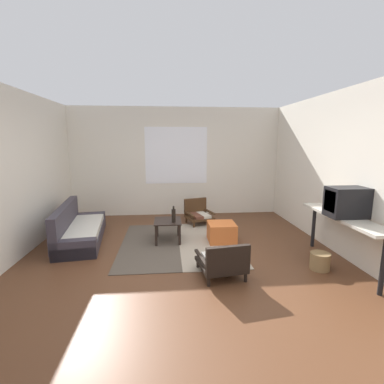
{
  "coord_description": "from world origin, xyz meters",
  "views": [
    {
      "loc": [
        -0.24,
        -4.03,
        1.86
      ],
      "look_at": [
        0.2,
        0.8,
        0.98
      ],
      "focal_mm": 26.04,
      "sensor_mm": 36.0,
      "label": 1
    }
  ],
  "objects_px": {
    "armchair_by_window": "(198,213)",
    "crt_television": "(348,202)",
    "glass_bottle": "(174,215)",
    "ottoman_orange": "(222,232)",
    "console_shelf": "(344,221)",
    "armchair_striped_foreground": "(223,262)",
    "wicker_basket": "(320,261)",
    "couch": "(78,230)",
    "coffee_table": "(168,225)",
    "clay_vase": "(332,202)"
  },
  "relations": [
    {
      "from": "armchair_striped_foreground",
      "to": "wicker_basket",
      "type": "relative_size",
      "value": 2.55
    },
    {
      "from": "armchair_by_window",
      "to": "clay_vase",
      "type": "height_order",
      "value": "clay_vase"
    },
    {
      "from": "coffee_table",
      "to": "wicker_basket",
      "type": "relative_size",
      "value": 2.04
    },
    {
      "from": "wicker_basket",
      "to": "glass_bottle",
      "type": "bearing_deg",
      "value": 149.06
    },
    {
      "from": "armchair_by_window",
      "to": "armchair_striped_foreground",
      "type": "xyz_separation_m",
      "value": [
        0.05,
        -2.63,
        -0.01
      ]
    },
    {
      "from": "armchair_by_window",
      "to": "wicker_basket",
      "type": "distance_m",
      "value": 2.95
    },
    {
      "from": "coffee_table",
      "to": "armchair_striped_foreground",
      "type": "distance_m",
      "value": 1.68
    },
    {
      "from": "armchair_striped_foreground",
      "to": "glass_bottle",
      "type": "bearing_deg",
      "value": 114.89
    },
    {
      "from": "ottoman_orange",
      "to": "clay_vase",
      "type": "xyz_separation_m",
      "value": [
        1.58,
        -0.87,
        0.73
      ]
    },
    {
      "from": "couch",
      "to": "console_shelf",
      "type": "height_order",
      "value": "console_shelf"
    },
    {
      "from": "couch",
      "to": "console_shelf",
      "type": "xyz_separation_m",
      "value": [
        4.27,
        -1.48,
        0.49
      ]
    },
    {
      "from": "ottoman_orange",
      "to": "couch",
      "type": "bearing_deg",
      "value": 174.33
    },
    {
      "from": "coffee_table",
      "to": "console_shelf",
      "type": "bearing_deg",
      "value": -26.98
    },
    {
      "from": "ottoman_orange",
      "to": "crt_television",
      "type": "relative_size",
      "value": 0.9
    },
    {
      "from": "couch",
      "to": "clay_vase",
      "type": "height_order",
      "value": "clay_vase"
    },
    {
      "from": "console_shelf",
      "to": "armchair_striped_foreground",
      "type": "bearing_deg",
      "value": -174.35
    },
    {
      "from": "coffee_table",
      "to": "armchair_by_window",
      "type": "relative_size",
      "value": 0.84
    },
    {
      "from": "ottoman_orange",
      "to": "wicker_basket",
      "type": "height_order",
      "value": "ottoman_orange"
    },
    {
      "from": "armchair_by_window",
      "to": "glass_bottle",
      "type": "distance_m",
      "value": 1.41
    },
    {
      "from": "console_shelf",
      "to": "glass_bottle",
      "type": "height_order",
      "value": "console_shelf"
    },
    {
      "from": "clay_vase",
      "to": "glass_bottle",
      "type": "bearing_deg",
      "value": 160.92
    },
    {
      "from": "coffee_table",
      "to": "crt_television",
      "type": "bearing_deg",
      "value": -27.79
    },
    {
      "from": "coffee_table",
      "to": "clay_vase",
      "type": "xyz_separation_m",
      "value": [
        2.59,
        -0.98,
        0.59
      ]
    },
    {
      "from": "crt_television",
      "to": "coffee_table",
      "type": "bearing_deg",
      "value": 152.21
    },
    {
      "from": "ottoman_orange",
      "to": "glass_bottle",
      "type": "height_order",
      "value": "glass_bottle"
    },
    {
      "from": "console_shelf",
      "to": "clay_vase",
      "type": "height_order",
      "value": "clay_vase"
    },
    {
      "from": "armchair_striped_foreground",
      "to": "clay_vase",
      "type": "distance_m",
      "value": 2.03
    },
    {
      "from": "glass_bottle",
      "to": "armchair_striped_foreground",
      "type": "bearing_deg",
      "value": -65.11
    },
    {
      "from": "armchair_by_window",
      "to": "crt_television",
      "type": "relative_size",
      "value": 1.22
    },
    {
      "from": "glass_bottle",
      "to": "ottoman_orange",
      "type": "bearing_deg",
      "value": 1.01
    },
    {
      "from": "crt_television",
      "to": "clay_vase",
      "type": "xyz_separation_m",
      "value": [
        0.0,
        0.38,
        -0.09
      ]
    },
    {
      "from": "armchair_striped_foreground",
      "to": "glass_bottle",
      "type": "height_order",
      "value": "glass_bottle"
    },
    {
      "from": "armchair_by_window",
      "to": "crt_television",
      "type": "xyz_separation_m",
      "value": [
        1.89,
        -2.49,
        0.76
      ]
    },
    {
      "from": "crt_television",
      "to": "glass_bottle",
      "type": "bearing_deg",
      "value": 153.45
    },
    {
      "from": "armchair_striped_foreground",
      "to": "crt_television",
      "type": "distance_m",
      "value": 2.0
    },
    {
      "from": "console_shelf",
      "to": "glass_bottle",
      "type": "distance_m",
      "value": 2.76
    },
    {
      "from": "couch",
      "to": "ottoman_orange",
      "type": "height_order",
      "value": "couch"
    },
    {
      "from": "ottoman_orange",
      "to": "coffee_table",
      "type": "bearing_deg",
      "value": 173.85
    },
    {
      "from": "coffee_table",
      "to": "couch",
      "type": "bearing_deg",
      "value": 174.61
    },
    {
      "from": "coffee_table",
      "to": "armchair_striped_foreground",
      "type": "bearing_deg",
      "value": -63.53
    },
    {
      "from": "console_shelf",
      "to": "wicker_basket",
      "type": "xyz_separation_m",
      "value": [
        -0.36,
        -0.08,
        -0.57
      ]
    },
    {
      "from": "wicker_basket",
      "to": "armchair_striped_foreground",
      "type": "bearing_deg",
      "value": -175.86
    },
    {
      "from": "couch",
      "to": "armchair_by_window",
      "type": "relative_size",
      "value": 2.93
    },
    {
      "from": "ottoman_orange",
      "to": "console_shelf",
      "type": "distance_m",
      "value": 2.06
    },
    {
      "from": "armchair_by_window",
      "to": "armchair_striped_foreground",
      "type": "bearing_deg",
      "value": -88.96
    },
    {
      "from": "armchair_by_window",
      "to": "ottoman_orange",
      "type": "xyz_separation_m",
      "value": [
        0.31,
        -1.23,
        -0.06
      ]
    },
    {
      "from": "couch",
      "to": "glass_bottle",
      "type": "bearing_deg",
      "value": -8.98
    },
    {
      "from": "coffee_table",
      "to": "armchair_by_window",
      "type": "distance_m",
      "value": 1.33
    },
    {
      "from": "armchair_striped_foreground",
      "to": "ottoman_orange",
      "type": "distance_m",
      "value": 1.42
    },
    {
      "from": "armchair_by_window",
      "to": "crt_television",
      "type": "bearing_deg",
      "value": -52.83
    }
  ]
}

